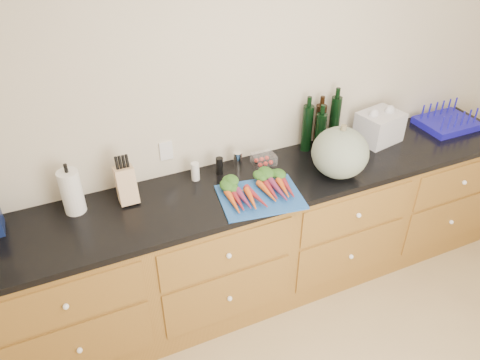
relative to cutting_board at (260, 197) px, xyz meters
name	(u,v)px	position (x,y,z in m)	size (l,w,h in m)	color
wall_back	(253,105)	(0.18, 0.48, 0.35)	(4.10, 0.05, 2.60)	beige
cabinets	(271,236)	(0.18, 0.16, -0.50)	(3.60, 0.64, 0.90)	brown
countertop	(274,180)	(0.18, 0.16, -0.03)	(3.64, 0.62, 0.04)	black
cutting_board	(260,197)	(0.00, 0.00, 0.00)	(0.48, 0.36, 0.01)	#1C4D9B
carrots	(257,188)	(0.00, 0.05, 0.03)	(0.42, 0.31, 0.06)	orange
squash	(340,153)	(0.56, 0.03, 0.15)	(0.35, 0.35, 0.32)	slate
paper_towel	(72,192)	(-1.01, 0.32, 0.13)	(0.12, 0.12, 0.26)	white
knife_block	(126,185)	(-0.71, 0.30, 0.10)	(0.11, 0.11, 0.22)	tan
grinder_salt	(195,171)	(-0.28, 0.34, 0.05)	(0.05, 0.05, 0.12)	silver
grinder_pepper	(220,166)	(-0.12, 0.34, 0.05)	(0.05, 0.05, 0.11)	black
canister_chrome	(238,161)	(0.00, 0.34, 0.06)	(0.05, 0.05, 0.12)	silver
tomato_box	(264,159)	(0.19, 0.33, 0.03)	(0.14, 0.12, 0.07)	white
bottles	(321,127)	(0.63, 0.37, 0.15)	(0.29, 0.15, 0.35)	black
grocery_bag	(379,127)	(1.07, 0.28, 0.10)	(0.29, 0.23, 0.21)	silver
dish_rack	(447,121)	(1.67, 0.24, 0.03)	(0.40, 0.32, 0.16)	#1713A6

